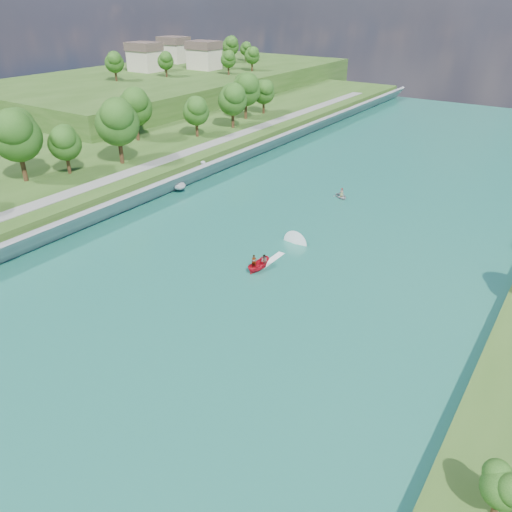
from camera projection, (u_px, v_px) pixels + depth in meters
The scene contains 11 objects.
ground at pixel (163, 332), 50.16m from camera, with size 260.00×260.00×0.00m, color #2D5119.
river_water at pixel (270, 255), 64.78m from camera, with size 55.00×240.00×0.10m, color #185C4D.
berm_west at pixel (35, 174), 88.90m from camera, with size 45.00×240.00×3.50m, color #2D5119.
ridge_west at pixel (180, 86), 158.73m from camera, with size 60.00×120.00×9.00m, color #2D5119.
riprap_bank at pixel (127, 203), 76.49m from camera, with size 3.98×236.00×4.05m.
riverside_path at pixel (99, 183), 79.34m from camera, with size 3.00×200.00×0.10m, color gray.
ridge_houses at pixel (174, 53), 161.37m from camera, with size 29.50×29.50×8.40m.
trees_west at pixel (16, 149), 75.77m from camera, with size 17.14×146.93×13.63m.
trees_ridge at pixel (207, 55), 155.29m from camera, with size 24.27×64.20×10.29m.
motorboat at pixel (267, 259), 62.48m from camera, with size 3.60×18.69×2.07m.
raft at pixel (341, 196), 82.88m from camera, with size 3.63×3.51×1.67m.
Camera 1 is at (30.73, -28.53, 30.07)m, focal length 35.00 mm.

